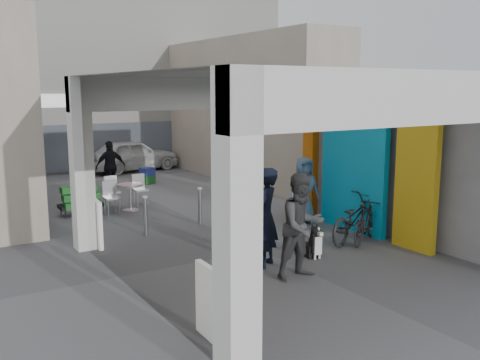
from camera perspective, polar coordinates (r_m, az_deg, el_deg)
ground at (r=11.02m, az=2.17°, el=-7.49°), size 90.00×90.00×0.00m
arcade_canopy at (r=10.23m, az=7.35°, el=4.27°), size 6.40×6.45×6.40m
far_building at (r=23.48m, az=-17.56°, el=11.11°), size 18.00×4.08×8.00m
plaza_bldg_right at (r=19.28m, az=0.88°, el=7.50°), size 2.00×9.00×5.00m
bollard_left at (r=12.14m, az=-10.05°, el=-3.84°), size 0.09×0.09×0.88m
bollard_center at (r=12.98m, az=-4.31°, el=-2.82°), size 0.09×0.09×0.89m
bollard_right at (r=13.50m, az=2.35°, el=-2.08°), size 0.09×0.09×0.99m
advert_board_near at (r=7.22m, az=-3.48°, el=-12.75°), size 0.11×0.55×1.00m
advert_board_far at (r=11.46m, az=-14.92°, el=-4.52°), size 0.13×0.55×1.00m
cafe_set at (r=14.96m, az=-12.38°, el=-1.87°), size 1.43×1.16×0.87m
produce_stand at (r=14.61m, az=-16.60°, el=-2.39°), size 1.12×0.60×0.73m
crate_stack at (r=18.73m, az=-9.85°, el=0.46°), size 0.55×0.49×0.56m
border_collie at (r=10.58m, az=7.82°, el=-6.79°), size 0.25×0.49×0.68m
man_with_dog at (r=9.84m, az=2.72°, el=-4.02°), size 0.80×0.76×1.85m
man_back_turned at (r=9.31m, az=6.64°, el=-4.89°), size 0.90×0.70×1.85m
man_elderly at (r=13.10m, az=6.84°, el=-1.08°), size 0.88×0.67×1.63m
man_crates at (r=17.46m, az=-13.63°, el=1.42°), size 0.96×0.41×1.62m
bicycle_front at (r=11.83m, az=12.07°, el=-4.00°), size 2.00×1.26×0.99m
bicycle_rear at (r=11.74m, az=13.23°, el=-4.42°), size 1.49×1.07×0.89m
white_van at (r=21.71m, az=-11.44°, el=2.62°), size 3.88×1.98×1.26m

